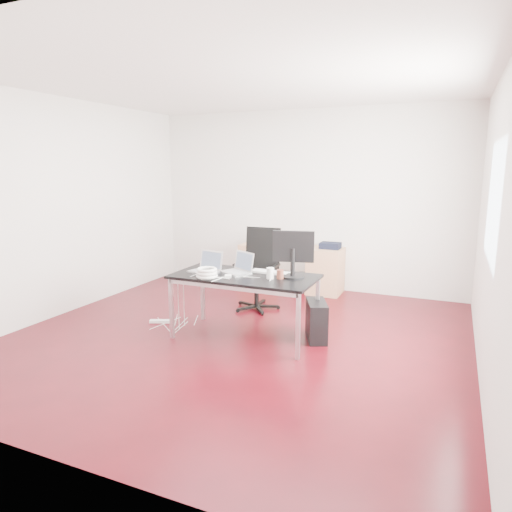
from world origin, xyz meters
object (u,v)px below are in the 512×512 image
at_px(desk, 245,280).
at_px(office_chair, 259,265).
at_px(filing_cabinet_left, 258,265).
at_px(pc_tower, 316,321).
at_px(filing_cabinet_right, 325,271).

bearing_deg(desk, office_chair, 105.20).
relative_size(office_chair, filing_cabinet_left, 1.54).
bearing_deg(filing_cabinet_left, pc_tower, -51.39).
bearing_deg(office_chair, desk, -77.05).
height_order(filing_cabinet_left, filing_cabinet_right, same).
height_order(desk, pc_tower, desk).
bearing_deg(pc_tower, office_chair, 117.76).
distance_m(office_chair, filing_cabinet_right, 1.28).
relative_size(office_chair, pc_tower, 2.40).
bearing_deg(desk, filing_cabinet_left, 109.43).
distance_m(desk, office_chair, 1.16).
distance_m(desk, filing_cabinet_right, 2.24).
relative_size(desk, office_chair, 1.48).
height_order(office_chair, filing_cabinet_left, office_chair).
xyz_separation_m(desk, pc_tower, (0.77, 0.26, -0.46)).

